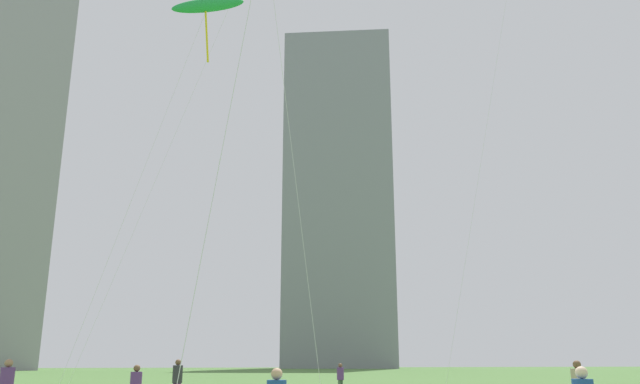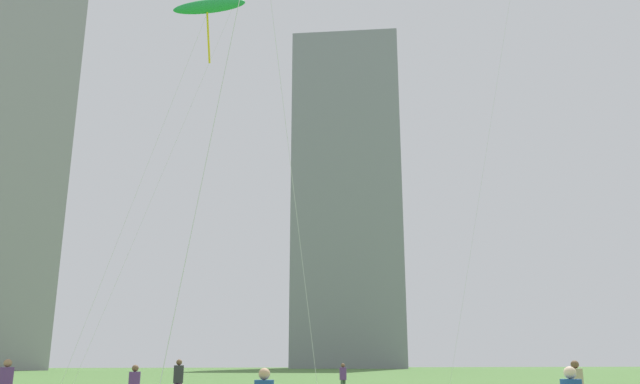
% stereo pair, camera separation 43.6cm
% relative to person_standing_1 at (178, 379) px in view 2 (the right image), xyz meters
% --- Properties ---
extents(person_standing_1, '(0.40, 0.40, 1.79)m').
position_rel_person_standing_1_xyz_m(person_standing_1, '(0.00, 0.00, 0.00)').
color(person_standing_1, '#593372').
rests_on(person_standing_1, ground).
extents(person_standing_6, '(0.36, 0.36, 1.60)m').
position_rel_person_standing_1_xyz_m(person_standing_6, '(7.99, 5.50, -0.11)').
color(person_standing_6, '#3F593F').
rests_on(person_standing_6, ground).
extents(kite_flying_2, '(7.26, 2.86, 20.68)m').
position_rel_person_standing_1_xyz_m(kite_flying_2, '(0.43, 2.82, 18.69)').
color(kite_flying_2, silver).
rests_on(kite_flying_2, ground).
extents(distant_highrise_0, '(27.89, 22.66, 75.93)m').
position_rel_person_standing_1_xyz_m(distant_highrise_0, '(31.61, 109.26, 36.93)').
color(distant_highrise_0, gray).
rests_on(distant_highrise_0, ground).
extents(distant_highrise_1, '(27.93, 29.76, 100.42)m').
position_rel_person_standing_1_xyz_m(distant_highrise_1, '(-39.35, 99.19, 49.18)').
color(distant_highrise_1, '#939399').
rests_on(distant_highrise_1, ground).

